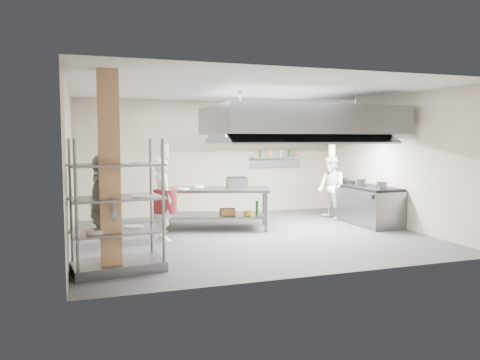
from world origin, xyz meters
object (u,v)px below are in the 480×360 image
object	(u,v)px
island	(215,208)
stockpot	(361,183)
griddle	(237,183)
chef_head	(163,199)
chef_line	(331,187)
pass_rack	(117,205)
cooking_range	(365,206)
chef_plating	(103,212)

from	to	relation	value
island	stockpot	xyz separation A→B (m)	(3.36, -0.60, 0.53)
griddle	stockpot	xyz separation A→B (m)	(2.86, -0.58, -0.03)
chef_head	chef_line	bearing A→B (deg)	-85.26
griddle	island	bearing A→B (deg)	-177.79
chef_head	island	bearing A→B (deg)	-66.73
pass_rack	cooking_range	xyz separation A→B (m)	(5.88, 2.30, -0.58)
pass_rack	stockpot	world-z (taller)	pass_rack
stockpot	chef_plating	bearing A→B (deg)	-160.61
cooking_range	chef_plating	xyz separation A→B (m)	(-6.08, -2.17, 0.47)
chef_line	stockpot	world-z (taller)	chef_line
griddle	chef_plating	bearing A→B (deg)	-133.89
chef_head	stockpot	distance (m)	4.67
pass_rack	chef_head	size ratio (longest dim) A/B	1.22
pass_rack	chef_plating	size ratio (longest dim) A/B	1.13
island	chef_line	xyz separation A→B (m)	(3.09, 0.28, 0.34)
cooking_range	chef_head	world-z (taller)	chef_head
cooking_range	stockpot	xyz separation A→B (m)	(-0.21, -0.10, 0.57)
griddle	stockpot	distance (m)	2.92
chef_head	chef_plating	world-z (taller)	chef_plating
chef_plating	island	bearing A→B (deg)	121.34
chef_head	chef_plating	distance (m)	2.20
cooking_range	griddle	size ratio (longest dim) A/B	4.48
chef_plating	stockpot	world-z (taller)	chef_plating
island	chef_line	distance (m)	3.12
pass_rack	stockpot	size ratio (longest dim) A/B	7.96
cooking_range	island	bearing A→B (deg)	172.02
chef_line	island	bearing A→B (deg)	-86.83
chef_head	pass_rack	bearing A→B (deg)	143.01
chef_line	chef_plating	distance (m)	6.33
cooking_range	griddle	distance (m)	3.16
chef_line	pass_rack	bearing A→B (deg)	-62.35
stockpot	chef_head	bearing A→B (deg)	-177.10
chef_line	griddle	bearing A→B (deg)	-85.31
cooking_range	chef_line	xyz separation A→B (m)	(-0.48, 0.78, 0.38)
chef_line	stockpot	distance (m)	0.95
island	pass_rack	world-z (taller)	pass_rack
cooking_range	chef_line	bearing A→B (deg)	121.47
chef_head	stockpot	size ratio (longest dim) A/B	6.50
island	chef_plating	xyz separation A→B (m)	(-2.51, -2.67, 0.44)
pass_rack	cooking_range	distance (m)	6.34
griddle	pass_rack	bearing A→B (deg)	-130.58
island	griddle	world-z (taller)	griddle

